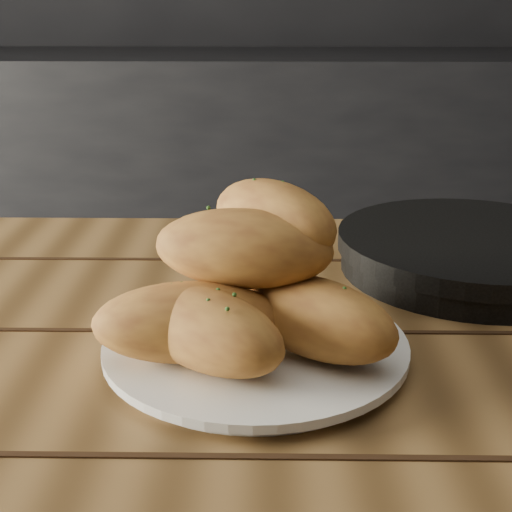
{
  "coord_description": "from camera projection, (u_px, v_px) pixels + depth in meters",
  "views": [
    {
      "loc": [
        0.27,
        -0.49,
        1.05
      ],
      "look_at": [
        0.26,
        0.1,
        0.84
      ],
      "focal_mm": 50.0,
      "sensor_mm": 36.0,
      "label": 1
    }
  ],
  "objects": [
    {
      "name": "bread_rolls",
      "position": [
        246.0,
        286.0,
        0.61
      ],
      "size": [
        0.27,
        0.26,
        0.14
      ],
      "color": "#C98A37",
      "rests_on": "plate"
    },
    {
      "name": "plate",
      "position": [
        256.0,
        348.0,
        0.64
      ],
      "size": [
        0.27,
        0.27,
        0.02
      ],
      "color": "white",
      "rests_on": "table"
    },
    {
      "name": "table",
      "position": [
        465.0,
        486.0,
        0.63
      ],
      "size": [
        1.37,
        0.95,
        0.75
      ],
      "color": "brown",
      "rests_on": "ground"
    },
    {
      "name": "counter",
      "position": [
        183.0,
        199.0,
        2.27
      ],
      "size": [
        2.8,
        0.6,
        0.9
      ],
      "primitive_type": "cube",
      "color": "black",
      "rests_on": "ground"
    },
    {
      "name": "skillet",
      "position": [
        474.0,
        252.0,
        0.84
      ],
      "size": [
        0.44,
        0.32,
        0.05
      ],
      "color": "black",
      "rests_on": "table"
    }
  ]
}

